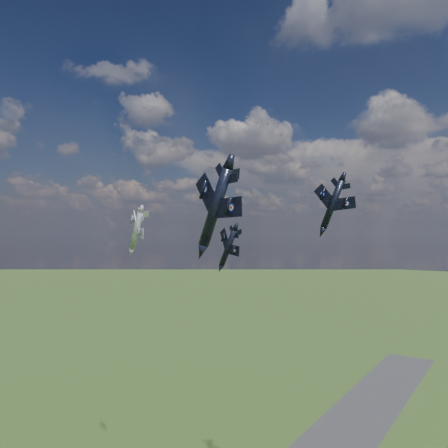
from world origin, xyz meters
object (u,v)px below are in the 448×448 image
Objects in this scene: jet_high_navy at (333,204)px; jet_left_silver at (136,231)px; jet_lead_navy at (228,248)px; jet_right_navy at (216,207)px.

jet_high_navy is 0.94× the size of jet_left_silver.
jet_lead_navy is 25.09m from jet_high_navy.
jet_high_navy is at bearing 102.83° from jet_right_navy.
jet_left_silver reaches higher than jet_lead_navy.
jet_lead_navy is at bearing 13.90° from jet_left_silver.
jet_left_silver is (-51.21, -8.93, -5.62)m from jet_high_navy.
jet_right_navy is 42.27m from jet_high_navy.
jet_right_navy reaches higher than jet_lead_navy.
jet_right_navy is 59.54m from jet_left_silver.
jet_lead_navy is 0.78× the size of jet_right_navy.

